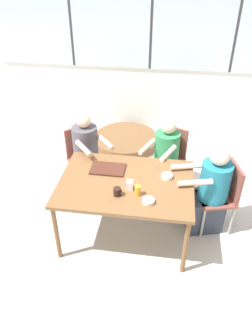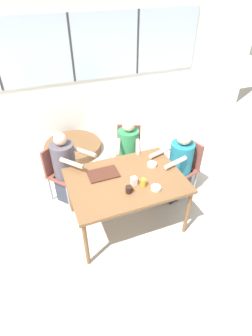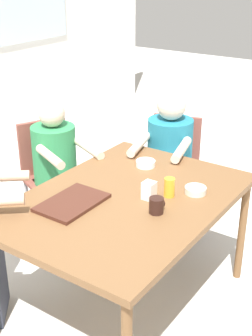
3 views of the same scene
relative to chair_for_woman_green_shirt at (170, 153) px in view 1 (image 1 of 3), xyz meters
name	(u,v)px [view 1 (image 1 of 3)]	position (x,y,z in m)	size (l,w,h in m)	color
ground_plane	(126,232)	(-0.45, -1.04, -0.52)	(16.00, 16.00, 0.00)	beige
wall_back_with_windows	(151,50)	(-0.45, 1.70, 0.90)	(8.40, 0.08, 2.80)	silver
dining_table	(126,186)	(-0.45, -1.04, 0.18)	(1.44, 1.03, 0.76)	brown
chair_for_woman_green_shirt	(170,153)	(0.00, 0.00, 0.00)	(0.53, 0.53, 0.87)	brown
chair_for_man_blue_shirt	(224,191)	(0.64, -0.74, 0.00)	(0.49, 0.49, 0.87)	brown
chair_for_man_teal_shirt	(82,153)	(-1.18, -0.17, 0.00)	(0.56, 0.56, 0.87)	brown
person_woman_green_shirt	(164,162)	(-0.07, -0.16, -0.04)	(0.52, 0.66, 1.08)	#333847
person_man_blue_shirt	(209,194)	(0.48, -0.78, -0.02)	(0.67, 0.48, 1.12)	#333847
person_man_teal_shirt	(88,159)	(-1.07, -0.30, -0.01)	(0.62, 0.66, 1.15)	#333847
food_tray_dark	(108,169)	(-0.69, -0.84, 0.25)	(0.38, 0.25, 0.02)	#472319
coffee_mug	(117,192)	(-0.50, -1.27, 0.28)	(0.08, 0.08, 0.09)	black
juice_glass	(138,190)	(-0.30, -1.23, 0.29)	(0.06, 0.06, 0.11)	gold
milk_carton_small	(130,185)	(-0.40, -1.15, 0.29)	(0.07, 0.07, 0.10)	silver
bowl_white_shallow	(148,201)	(-0.18, -1.34, 0.26)	(0.12, 0.12, 0.04)	silver
bowl_cereal	(167,176)	(-0.02, -0.90, 0.26)	(0.12, 0.12, 0.04)	white
folded_table_stack	(126,140)	(-0.76, 1.03, -0.45)	(1.11, 1.11, 0.15)	brown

